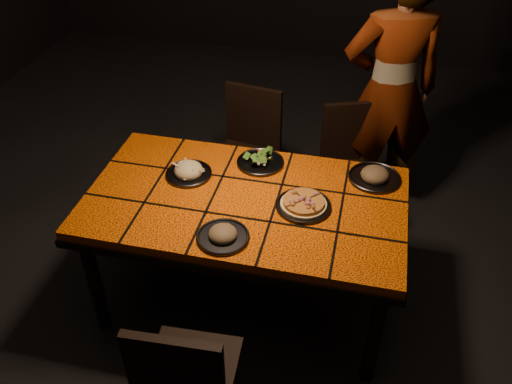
% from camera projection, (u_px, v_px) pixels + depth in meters
% --- Properties ---
extents(room_shell, '(6.04, 7.04, 3.08)m').
position_uv_depth(room_shell, '(243.00, 58.00, 2.26)').
color(room_shell, black).
rests_on(room_shell, ground).
extents(dining_table, '(1.62, 0.92, 0.75)m').
position_uv_depth(dining_table, '(245.00, 210.00, 2.77)').
color(dining_table, '#FF6308').
rests_on(dining_table, ground).
extents(chair_near, '(0.41, 0.41, 0.85)m').
position_uv_depth(chair_near, '(185.00, 376.00, 2.22)').
color(chair_near, black).
rests_on(chair_near, ground).
extents(chair_far_left, '(0.44, 0.44, 0.86)m').
position_uv_depth(chair_far_left, '(248.00, 143.00, 3.59)').
color(chair_far_left, black).
rests_on(chair_far_left, ground).
extents(chair_far_right, '(0.48, 0.48, 0.83)m').
position_uv_depth(chair_far_right, '(352.00, 159.00, 3.47)').
color(chair_far_right, black).
rests_on(chair_far_right, ground).
extents(diner, '(0.73, 0.59, 1.73)m').
position_uv_depth(diner, '(390.00, 92.00, 3.37)').
color(diner, brown).
rests_on(diner, ground).
extents(plate_pizza, '(0.32, 0.32, 0.04)m').
position_uv_depth(plate_pizza, '(304.00, 204.00, 2.65)').
color(plate_pizza, '#323237').
rests_on(plate_pizza, dining_table).
extents(plate_pasta, '(0.25, 0.25, 0.08)m').
position_uv_depth(plate_pasta, '(189.00, 172.00, 2.86)').
color(plate_pasta, '#323237').
rests_on(plate_pasta, dining_table).
extents(plate_salad, '(0.26, 0.26, 0.07)m').
position_uv_depth(plate_salad, '(260.00, 160.00, 2.94)').
color(plate_salad, '#323237').
rests_on(plate_salad, dining_table).
extents(plate_mushroom_a, '(0.25, 0.25, 0.08)m').
position_uv_depth(plate_mushroom_a, '(223.00, 235.00, 2.47)').
color(plate_mushroom_a, '#323237').
rests_on(plate_mushroom_a, dining_table).
extents(plate_mushroom_b, '(0.27, 0.27, 0.09)m').
position_uv_depth(plate_mushroom_b, '(375.00, 175.00, 2.83)').
color(plate_mushroom_b, '#323237').
rests_on(plate_mushroom_b, dining_table).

